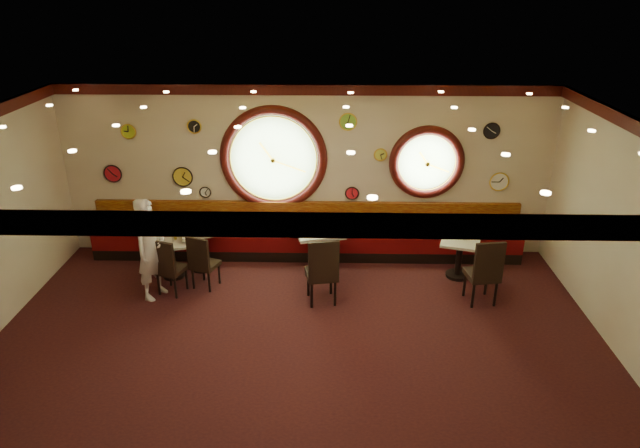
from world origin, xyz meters
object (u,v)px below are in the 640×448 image
(table_c, at_px, (319,246))
(waiter, at_px, (151,249))
(condiment_b_pepper, at_px, (200,228))
(condiment_d_pepper, at_px, (465,238))
(condiment_c_bottle, at_px, (323,222))
(table_b, at_px, (201,243))
(condiment_d_salt, at_px, (458,236))
(table_d, at_px, (459,254))
(chair_b, at_px, (202,259))
(condiment_b_bottle, at_px, (203,224))
(condiment_c_pepper, at_px, (319,227))
(chair_c, at_px, (323,267))
(condiment_c_salt, at_px, (317,227))
(condiment_b_salt, at_px, (197,223))
(table_a, at_px, (172,254))
(condiment_a_bottle, at_px, (175,235))
(chair_a, at_px, (167,264))
(condiment_a_pepper, at_px, (173,239))
(chair_d, at_px, (485,268))
(condiment_a_salt, at_px, (164,238))
(condiment_d_bottle, at_px, (466,235))

(table_c, xyz_separation_m, waiter, (-2.70, -0.81, 0.31))
(condiment_b_pepper, bearing_deg, table_c, -3.03)
(condiment_d_pepper, distance_m, condiment_c_bottle, 2.48)
(table_b, bearing_deg, condiment_d_salt, -1.88)
(table_d, bearing_deg, table_c, 179.29)
(condiment_d_salt, height_order, condiment_d_pepper, condiment_d_salt)
(chair_b, relative_size, waiter, 0.35)
(waiter, bearing_deg, condiment_b_bottle, -8.33)
(table_c, relative_size, condiment_d_salt, 9.88)
(condiment_b_bottle, bearing_deg, condiment_c_pepper, -6.56)
(chair_c, distance_m, condiment_c_salt, 1.04)
(condiment_b_salt, bearing_deg, condiment_c_pepper, -8.05)
(condiment_c_pepper, bearing_deg, table_a, -177.19)
(chair_c, height_order, condiment_a_bottle, chair_c)
(condiment_b_salt, height_order, condiment_c_salt, condiment_c_salt)
(condiment_b_salt, distance_m, condiment_a_bottle, 0.48)
(chair_a, bearing_deg, condiment_b_pepper, 86.88)
(condiment_b_salt, bearing_deg, waiter, -114.48)
(table_a, bearing_deg, chair_c, -18.25)
(condiment_c_salt, bearing_deg, condiment_a_pepper, -176.52)
(chair_d, distance_m, condiment_b_bottle, 4.89)
(chair_d, relative_size, condiment_a_bottle, 3.99)
(condiment_a_salt, xyz_separation_m, condiment_c_pepper, (2.69, 0.12, 0.19))
(table_c, bearing_deg, condiment_c_bottle, 62.59)
(chair_b, relative_size, condiment_a_bottle, 3.39)
(table_c, relative_size, condiment_c_bottle, 5.81)
(condiment_b_salt, bearing_deg, chair_d, -14.60)
(chair_a, height_order, chair_b, chair_a)
(condiment_a_pepper, distance_m, condiment_c_pepper, 2.53)
(table_b, bearing_deg, chair_b, -76.76)
(chair_c, bearing_deg, condiment_b_salt, 139.70)
(condiment_a_salt, bearing_deg, condiment_b_pepper, 22.43)
(condiment_d_bottle, bearing_deg, condiment_b_salt, 176.48)
(table_d, relative_size, condiment_a_salt, 7.16)
(chair_a, height_order, condiment_a_salt, chair_a)
(condiment_d_salt, xyz_separation_m, condiment_a_pepper, (-4.95, -0.20, -0.02))
(chair_d, bearing_deg, condiment_a_salt, 162.33)
(table_d, bearing_deg, condiment_c_salt, 179.49)
(condiment_a_pepper, distance_m, condiment_d_bottle, 5.09)
(table_a, height_order, condiment_b_salt, condiment_b_salt)
(chair_c, relative_size, condiment_b_pepper, 7.57)
(table_b, height_order, condiment_a_salt, condiment_a_salt)
(condiment_c_pepper, bearing_deg, chair_c, -84.97)
(table_b, bearing_deg, condiment_d_pepper, -2.70)
(table_b, height_order, table_d, table_b)
(table_a, bearing_deg, condiment_b_bottle, 35.37)
(table_a, relative_size, condiment_d_salt, 7.80)
(condiment_d_pepper, xyz_separation_m, condiment_d_bottle, (0.03, 0.04, 0.04))
(chair_b, bearing_deg, condiment_d_bottle, 28.12)
(condiment_c_salt, height_order, condiment_a_pepper, condiment_c_salt)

